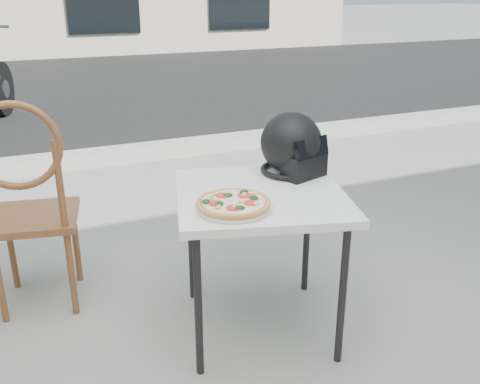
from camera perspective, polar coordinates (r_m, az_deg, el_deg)
name	(u,v)px	position (r m, az deg, el deg)	size (l,w,h in m)	color
ground	(184,376)	(2.32, -6.02, -18.98)	(80.00, 80.00, 0.00)	gray
street_asphalt	(44,91)	(8.85, -20.22, 10.10)	(30.00, 8.00, 0.00)	black
curb	(80,159)	(4.95, -16.73, 3.35)	(30.00, 0.25, 0.12)	#A6A39B
cafe_table_main	(260,205)	(2.30, 2.18, -1.40)	(0.88, 0.88, 0.67)	silver
plate	(233,208)	(2.09, -0.71, -1.70)	(0.30, 0.30, 0.02)	silver
pizza	(233,203)	(2.08, -0.72, -1.16)	(0.37, 0.37, 0.04)	#CA894A
helmet	(292,147)	(2.48, 5.62, 4.81)	(0.35, 0.36, 0.29)	black
cafe_chair_main	(27,198)	(2.63, -21.74, -0.56)	(0.47, 0.47, 1.05)	brown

